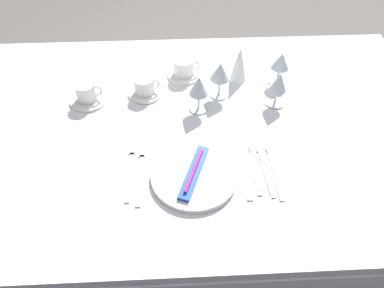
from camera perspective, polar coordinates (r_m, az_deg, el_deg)
The scene contains 21 objects.
ground_plane at distance 1.85m, azimuth 0.09°, elevation -13.35°, with size 6.00×6.00×0.00m, color slate.
dining_table at distance 1.32m, azimuth 0.12°, elevation 0.83°, with size 1.80×1.11×0.74m.
dinner_plate at distance 1.09m, azimuth 0.30°, elevation -5.01°, with size 0.26×0.26×0.02m, color white.
toothbrush_package at distance 1.08m, azimuth 0.30°, elevation -4.47°, with size 0.11×0.21×0.02m.
fork_outer at distance 1.12m, azimuth -8.18°, elevation -4.56°, with size 0.02×0.23×0.00m.
fork_inner at distance 1.13m, azimuth -9.81°, elevation -4.06°, with size 0.02×0.22×0.00m.
dinner_knife at distance 1.12m, azimuth 8.67°, elevation -4.46°, with size 0.03×0.22×0.00m.
spoon_soup at distance 1.15m, azimuth 9.94°, elevation -2.76°, with size 0.03×0.21×0.01m.
spoon_dessert at distance 1.15m, azimuth 11.27°, elevation -2.95°, with size 0.03×0.21×0.01m.
spoon_tea at distance 1.16m, azimuth 12.82°, elevation -3.16°, with size 0.03×0.22×0.01m.
saucer_left at distance 1.47m, azimuth -1.30°, elevation 11.00°, with size 0.13×0.13×0.01m, color white.
coffee_cup_left at distance 1.45m, azimuth -1.26°, elevation 12.20°, with size 0.10×0.08×0.07m.
saucer_right at distance 1.39m, azimuth -7.47°, elevation 8.09°, with size 0.13×0.13×0.01m, color white.
coffee_cup_right at distance 1.37m, azimuth -7.54°, elevation 9.28°, with size 0.10×0.08×0.06m.
saucer_far at distance 1.40m, azimuth -16.18°, elevation 6.77°, with size 0.14×0.14×0.01m, color white.
coffee_cup_far at distance 1.38m, azimuth -16.44°, elevation 8.01°, with size 0.10×0.08×0.07m.
wine_glass_centre at distance 1.42m, azimuth 13.95°, elevation 12.47°, with size 0.07×0.07×0.13m.
wine_glass_left at distance 1.25m, azimuth 1.11°, elevation 9.00°, with size 0.07×0.07×0.14m.
wine_glass_right at distance 1.31m, azimuth 4.51°, elevation 11.20°, with size 0.07×0.07×0.14m.
wine_glass_far at distance 1.31m, azimuth 13.65°, elevation 9.30°, with size 0.07×0.07×0.14m.
napkin_folded at distance 1.42m, azimuth 7.52°, elevation 12.51°, with size 0.07×0.07×0.14m, color white.
Camera 1 is at (-0.05, -0.91, 1.61)m, focal length 33.50 mm.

